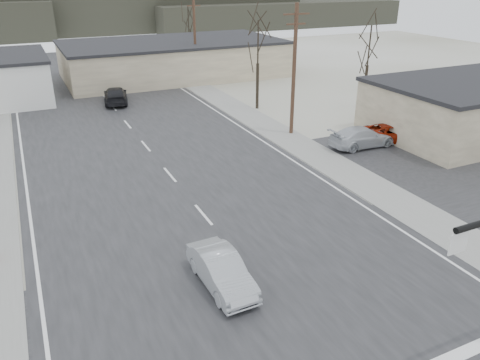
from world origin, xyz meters
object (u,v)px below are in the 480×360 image
Objects in this scene: car_far_a at (116,95)px; car_far_b at (75,67)px; sedan_crossing at (222,270)px; car_parked_red at (393,133)px; car_parked_silver at (362,137)px.

car_far_b is at bearing -74.46° from car_far_a.
sedan_crossing is at bearing 96.59° from car_far_a.
car_far_a is at bearing -60.13° from car_far_b.
car_parked_red is 2.81m from car_parked_silver.
car_far_b is 0.82× the size of car_parked_silver.
car_parked_silver is at bearing 134.77° from car_far_a.
sedan_crossing is 31.75m from car_far_a.
car_parked_silver reaches higher than car_parked_red.
car_far_b is 42.51m from car_parked_red.
car_far_a is at bearing 35.76° from car_parked_silver.
car_far_a reaches higher than car_parked_red.
car_far_a reaches higher than car_far_b.
car_far_a is (2.15, 31.68, 0.07)m from sedan_crossing.
car_parked_red is (18.40, -38.32, -0.05)m from car_far_b.
car_far_b is at bearing 23.69° from car_parked_silver.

